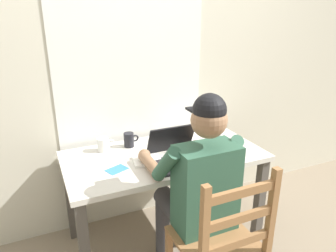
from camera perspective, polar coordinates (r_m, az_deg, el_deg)
ground_plane at (r=2.57m, az=-0.63°, el=-19.32°), size 8.00×8.00×0.00m
back_wall at (r=2.40m, az=-4.91°, el=12.00°), size 6.00×0.08×2.60m
desk at (r=2.23m, az=-0.69°, el=-7.28°), size 1.35×0.69×0.70m
seated_person at (r=1.88m, az=5.13°, el=-10.25°), size 0.50×0.60×1.25m
wooden_chair at (r=1.81m, az=9.48°, el=-20.39°), size 0.42×0.42×0.94m
laptop at (r=2.08m, az=1.68°, el=-4.93°), size 0.33×0.33×0.22m
computer_mouse at (r=2.16m, az=7.51°, el=-5.07°), size 0.06×0.10×0.03m
coffee_mug_white at (r=2.26m, az=-11.52°, el=-3.27°), size 0.12×0.08×0.10m
coffee_mug_dark at (r=2.30m, az=-7.00°, el=-2.47°), size 0.11×0.07×0.10m
book_stack_main at (r=2.35m, az=1.18°, el=-2.62°), size 0.19×0.15×0.04m
paper_pile_near_laptop at (r=2.60m, az=8.11°, el=-0.94°), size 0.24×0.20×0.01m
paper_pile_back_corner at (r=2.09m, az=-3.76°, el=-6.16°), size 0.21×0.19×0.02m
paper_pile_side at (r=2.36m, az=9.18°, el=-3.14°), size 0.29×0.23×0.02m
landscape_photo_print at (r=2.01m, az=-9.22°, el=-7.73°), size 0.15×0.13×0.00m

